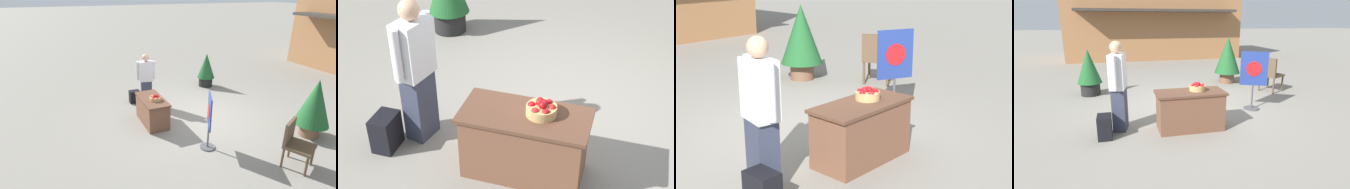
{
  "view_description": "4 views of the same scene",
  "coord_description": "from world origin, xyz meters",
  "views": [
    {
      "loc": [
        6.03,
        -3.49,
        3.53
      ],
      "look_at": [
        0.17,
        -1.02,
        0.98
      ],
      "focal_mm": 28.0,
      "sensor_mm": 36.0,
      "label": 1
    },
    {
      "loc": [
        0.65,
        -4.93,
        3.43
      ],
      "look_at": [
        -0.56,
        -1.01,
        0.73
      ],
      "focal_mm": 50.0,
      "sensor_mm": 36.0,
      "label": 2
    },
    {
      "loc": [
        -4.37,
        -4.75,
        2.42
      ],
      "look_at": [
        0.21,
        -0.58,
        0.6
      ],
      "focal_mm": 50.0,
      "sensor_mm": 36.0,
      "label": 3
    },
    {
      "loc": [
        -1.53,
        -5.88,
        2.02
      ],
      "look_at": [
        -0.25,
        -0.55,
        0.47
      ],
      "focal_mm": 28.0,
      "sensor_mm": 36.0,
      "label": 4
    }
  ],
  "objects": [
    {
      "name": "ground_plane",
      "position": [
        0.0,
        0.0,
        0.0
      ],
      "size": [
        120.0,
        120.0,
        0.0
      ],
      "primitive_type": "plane",
      "color": "gray"
    },
    {
      "name": "display_table",
      "position": [
        -0.27,
        -1.31,
        0.37
      ],
      "size": [
        1.3,
        0.62,
        0.74
      ],
      "color": "brown",
      "rests_on": "ground_plane"
    },
    {
      "name": "apple_basket",
      "position": [
        -0.12,
        -1.27,
        0.81
      ],
      "size": [
        0.3,
        0.3,
        0.16
      ],
      "color": "tan",
      "rests_on": "display_table"
    },
    {
      "name": "person_visitor",
      "position": [
        -1.57,
        -1.04,
        0.86
      ],
      "size": [
        0.34,
        0.6,
        1.68
      ],
      "rotation": [
        0.0,
        0.0,
        -0.2
      ],
      "color": "#33384C",
      "rests_on": "ground_plane"
    },
    {
      "name": "poster_board",
      "position": [
        1.45,
        -0.53,
        0.75
      ],
      "size": [
        0.56,
        0.36,
        1.35
      ],
      "rotation": [
        0.0,
        0.0,
        -2.03
      ],
      "color": "#4C4C51",
      "rests_on": "ground_plane"
    },
    {
      "name": "patio_chair",
      "position": [
        2.71,
        0.82,
        0.57
      ],
      "size": [
        0.74,
        0.74,
        1.01
      ],
      "rotation": [
        0.0,
        0.0,
        0.46
      ],
      "color": "brown",
      "rests_on": "ground_plane"
    },
    {
      "name": "potted_plant_far_left",
      "position": [
        1.97,
        2.19,
        0.87
      ],
      "size": [
        0.84,
        0.84,
        1.53
      ],
      "color": "brown",
      "rests_on": "ground_plane"
    }
  ]
}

